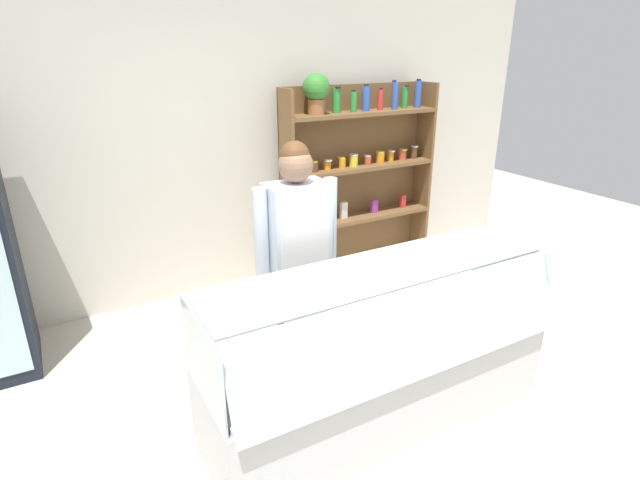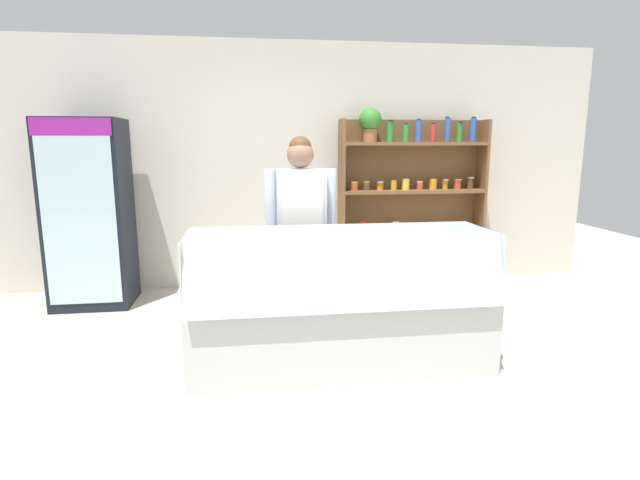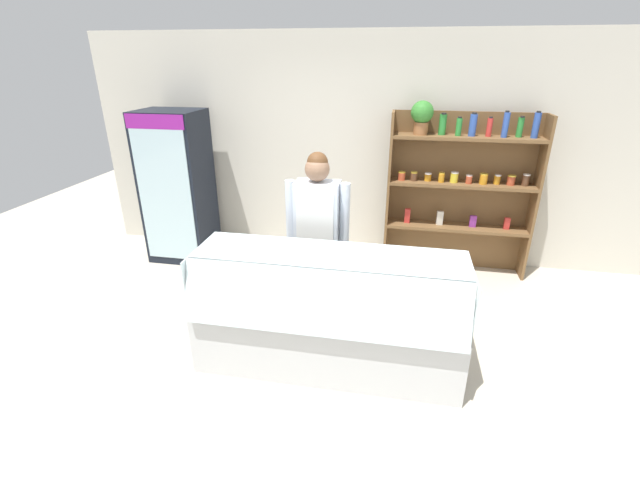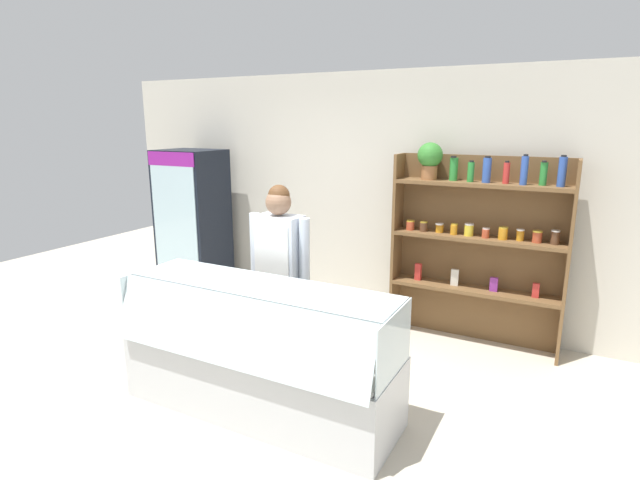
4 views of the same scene
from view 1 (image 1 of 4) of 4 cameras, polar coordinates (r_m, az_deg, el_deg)
ground_plane at (r=3.41m, az=6.09°, el=-19.02°), size 12.00×12.00×0.00m
back_wall at (r=4.70m, az=-9.70°, el=10.59°), size 6.80×0.10×2.70m
shelving_unit at (r=5.02m, az=3.93°, el=8.63°), size 1.64×0.29×1.98m
deli_display_case at (r=3.19m, az=6.57°, el=-15.08°), size 2.15×0.73×1.01m
shop_clerk at (r=3.25m, az=-2.59°, el=-0.70°), size 0.59×0.25×1.67m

